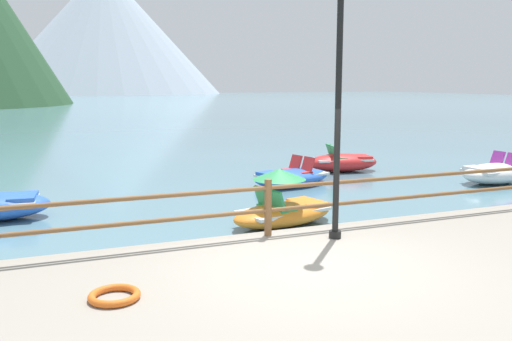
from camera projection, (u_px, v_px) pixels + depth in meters
name	position (u px, v px, depth m)	size (l,w,h in m)	color
ground_plane	(86.00, 118.00, 44.27)	(200.00, 200.00, 0.00)	slate
dock_railing	(268.00, 201.00, 8.86)	(23.92, 0.12, 0.95)	brown
lamp_post	(339.00, 78.00, 8.39)	(0.28, 0.28, 4.31)	black
life_ring	(114.00, 296.00, 6.31)	(0.61, 0.61, 0.09)	orange
pedal_boat_0	(343.00, 162.00, 17.84)	(2.54, 1.57, 0.90)	red
pedal_boat_1	(495.00, 173.00, 15.69)	(2.37, 1.44, 0.90)	white
pedal_boat_3	(292.00, 177.00, 15.42)	(2.80, 1.97, 0.81)	blue
pedal_boat_6	(283.00, 207.00, 11.09)	(2.58, 1.70, 1.19)	orange
distant_peak	(105.00, 31.00, 141.35)	(59.75, 59.75, 32.70)	#9EADBC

